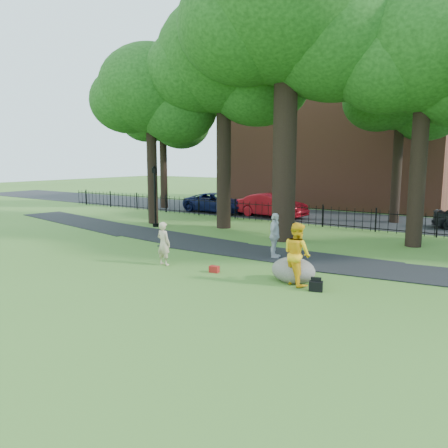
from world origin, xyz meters
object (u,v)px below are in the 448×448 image
Objects in this scene: man at (297,254)px; boulder at (293,269)px; big_tree at (291,18)px; red_sedan at (272,205)px; lamppost at (155,197)px; woman at (164,243)px.

boulder is (-0.23, 0.25, -0.56)m from man.
big_tree is 3.02× the size of red_sedan.
big_tree reaches higher than man.
woman is at bearing -65.94° from lamppost.
man is at bearing -61.10° from big_tree.
man is at bearing -172.29° from woman.
man is 13.19m from lamppost.
lamppost is 8.33m from red_sedan.
woman is 1.12× the size of boulder.
lamppost is (-8.08, -0.51, -8.43)m from big_tree.
big_tree is at bearing 118.25° from boulder.
boulder is at bearing -19.37° from man.
man is 1.36× the size of boulder.
man is at bearing -47.08° from boulder.
lamppost is at bearing 0.38° from man.
red_sedan is (-4.52, 6.96, -9.36)m from big_tree.
big_tree is 7.30× the size of man.
big_tree is 11.77m from woman.
man is at bearing -145.11° from red_sedan.
boulder is 0.30× the size of red_sedan.
boulder is 15.45m from red_sedan.
big_tree is at bearing -99.70° from woman.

